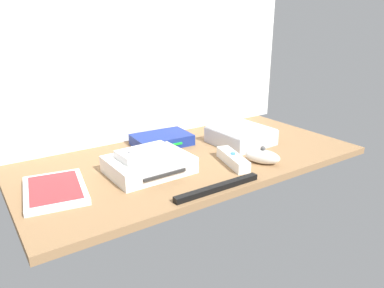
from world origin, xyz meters
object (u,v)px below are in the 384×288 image
at_px(game_console, 149,165).
at_px(remote_wand, 233,159).
at_px(game_case, 55,190).
at_px(remote_classic_pad, 145,153).
at_px(sensor_bar, 218,188).
at_px(network_router, 162,140).
at_px(mini_computer, 241,136).
at_px(remote_nunchuk, 262,156).

xyz_separation_m(game_console, remote_wand, (0.22, -0.08, -0.01)).
bearing_deg(remote_wand, game_console, 174.57).
bearing_deg(game_case, remote_wand, -2.06).
bearing_deg(remote_classic_pad, game_console, -61.01).
bearing_deg(sensor_bar, remote_wand, 37.97).
distance_m(game_case, network_router, 0.41).
relative_size(mini_computer, game_case, 0.84).
bearing_deg(remote_wand, mini_computer, 56.83).
bearing_deg(sensor_bar, remote_nunchuk, 17.13).
relative_size(game_console, sensor_bar, 0.89).
relative_size(network_router, remote_nunchuk, 1.72).
height_order(network_router, remote_wand, same).
xyz_separation_m(game_case, network_router, (0.38, 0.16, 0.01)).
bearing_deg(network_router, game_console, -125.04).
bearing_deg(game_console, remote_wand, -21.28).
height_order(remote_wand, remote_classic_pad, remote_classic_pad).
relative_size(mini_computer, sensor_bar, 0.74).
xyz_separation_m(mini_computer, network_router, (-0.22, 0.13, -0.01)).
relative_size(game_console, remote_classic_pad, 1.44).
relative_size(game_console, remote_nunchuk, 1.96).
height_order(remote_wand, remote_nunchuk, remote_nunchuk).
distance_m(game_console, sensor_bar, 0.21).
relative_size(mini_computer, network_router, 0.95).
xyz_separation_m(game_case, remote_classic_pad, (0.23, -0.01, 0.05)).
bearing_deg(mini_computer, remote_wand, -138.03).
xyz_separation_m(mini_computer, remote_nunchuk, (-0.06, -0.16, -0.01)).
bearing_deg(remote_nunchuk, sensor_bar, 167.03).
distance_m(game_console, network_router, 0.22).
height_order(game_case, network_router, network_router).
bearing_deg(network_router, remote_nunchuk, -58.97).
bearing_deg(remote_classic_pad, sensor_bar, -68.05).
distance_m(game_console, remote_classic_pad, 0.03).
bearing_deg(remote_classic_pad, game_case, 175.28).
distance_m(game_case, remote_classic_pad, 0.24).
bearing_deg(sensor_bar, remote_classic_pad, 114.79).
bearing_deg(game_console, game_case, 175.25).
relative_size(remote_wand, sensor_bar, 0.63).
distance_m(network_router, remote_wand, 0.27).
bearing_deg(sensor_bar, mini_computer, 40.02).
bearing_deg(sensor_bar, game_case, 148.02).
bearing_deg(game_console, mini_computer, 5.75).
xyz_separation_m(mini_computer, remote_wand, (-0.14, -0.12, -0.01)).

